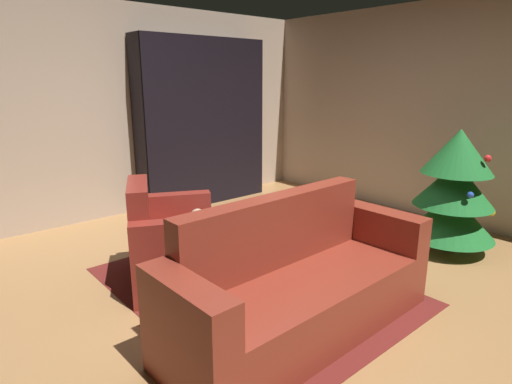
{
  "coord_description": "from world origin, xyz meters",
  "views": [
    {
      "loc": [
        2.43,
        -2.34,
        1.68
      ],
      "look_at": [
        -0.34,
        0.05,
        0.7
      ],
      "focal_mm": 29.86,
      "sensor_mm": 36.0,
      "label": 1
    }
  ],
  "objects_px": {
    "bookshelf_unit": "(211,125)",
    "book_stack_on_table": "(238,234)",
    "bottle_on_table": "(259,235)",
    "armchair_red": "(172,246)",
    "coffee_table": "(246,243)",
    "couch_red": "(298,288)",
    "decorated_tree": "(454,189)"
  },
  "relations": [
    {
      "from": "bookshelf_unit",
      "to": "book_stack_on_table",
      "type": "relative_size",
      "value": 9.89
    },
    {
      "from": "bookshelf_unit",
      "to": "bottle_on_table",
      "type": "height_order",
      "value": "bookshelf_unit"
    },
    {
      "from": "bookshelf_unit",
      "to": "book_stack_on_table",
      "type": "bearing_deg",
      "value": -30.61
    },
    {
      "from": "bottle_on_table",
      "to": "armchair_red",
      "type": "bearing_deg",
      "value": -152.17
    },
    {
      "from": "armchair_red",
      "to": "bookshelf_unit",
      "type": "bearing_deg",
      "value": 137.16
    },
    {
      "from": "coffee_table",
      "to": "bottle_on_table",
      "type": "xyz_separation_m",
      "value": [
        0.19,
        -0.02,
        0.13
      ]
    },
    {
      "from": "bookshelf_unit",
      "to": "armchair_red",
      "type": "distance_m",
      "value": 2.62
    },
    {
      "from": "book_stack_on_table",
      "to": "coffee_table",
      "type": "bearing_deg",
      "value": 68.01
    },
    {
      "from": "couch_red",
      "to": "decorated_tree",
      "type": "distance_m",
      "value": 2.19
    },
    {
      "from": "decorated_tree",
      "to": "bottle_on_table",
      "type": "bearing_deg",
      "value": -104.16
    },
    {
      "from": "book_stack_on_table",
      "to": "decorated_tree",
      "type": "xyz_separation_m",
      "value": [
        0.73,
        2.12,
        0.16
      ]
    },
    {
      "from": "bookshelf_unit",
      "to": "armchair_red",
      "type": "height_order",
      "value": "bookshelf_unit"
    },
    {
      "from": "bottle_on_table",
      "to": "decorated_tree",
      "type": "relative_size",
      "value": 0.19
    },
    {
      "from": "bookshelf_unit",
      "to": "couch_red",
      "type": "distance_m",
      "value": 3.45
    },
    {
      "from": "couch_red",
      "to": "decorated_tree",
      "type": "bearing_deg",
      "value": 89.6
    },
    {
      "from": "armchair_red",
      "to": "bottle_on_table",
      "type": "distance_m",
      "value": 0.81
    },
    {
      "from": "armchair_red",
      "to": "bottle_on_table",
      "type": "height_order",
      "value": "armchair_red"
    },
    {
      "from": "book_stack_on_table",
      "to": "bottle_on_table",
      "type": "height_order",
      "value": "bottle_on_table"
    },
    {
      "from": "book_stack_on_table",
      "to": "bookshelf_unit",
      "type": "bearing_deg",
      "value": 149.39
    },
    {
      "from": "bookshelf_unit",
      "to": "bottle_on_table",
      "type": "bearing_deg",
      "value": -27.87
    },
    {
      "from": "book_stack_on_table",
      "to": "decorated_tree",
      "type": "relative_size",
      "value": 0.18
    },
    {
      "from": "coffee_table",
      "to": "decorated_tree",
      "type": "relative_size",
      "value": 0.56
    },
    {
      "from": "couch_red",
      "to": "coffee_table",
      "type": "bearing_deg",
      "value": 170.8
    },
    {
      "from": "armchair_red",
      "to": "decorated_tree",
      "type": "bearing_deg",
      "value": 63.51
    },
    {
      "from": "couch_red",
      "to": "bookshelf_unit",
      "type": "bearing_deg",
      "value": 154.82
    },
    {
      "from": "bookshelf_unit",
      "to": "bottle_on_table",
      "type": "relative_size",
      "value": 9.73
    },
    {
      "from": "couch_red",
      "to": "coffee_table",
      "type": "height_order",
      "value": "couch_red"
    },
    {
      "from": "bookshelf_unit",
      "to": "coffee_table",
      "type": "distance_m",
      "value": 2.78
    },
    {
      "from": "bookshelf_unit",
      "to": "decorated_tree",
      "type": "distance_m",
      "value": 3.18
    },
    {
      "from": "armchair_red",
      "to": "couch_red",
      "type": "height_order",
      "value": "couch_red"
    },
    {
      "from": "coffee_table",
      "to": "decorated_tree",
      "type": "xyz_separation_m",
      "value": [
        0.71,
        2.06,
        0.24
      ]
    },
    {
      "from": "armchair_red",
      "to": "decorated_tree",
      "type": "xyz_separation_m",
      "value": [
        1.22,
        2.45,
        0.32
      ]
    }
  ]
}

